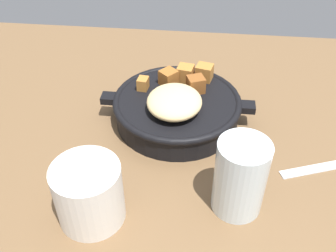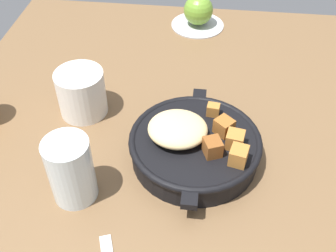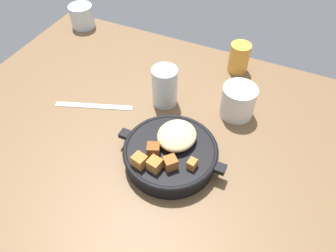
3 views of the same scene
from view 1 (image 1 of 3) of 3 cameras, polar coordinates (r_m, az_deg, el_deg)
name	(u,v)px [view 1 (image 1 of 3)]	position (r cm, az deg, el deg)	size (l,w,h in cm)	color
ground_plane	(207,153)	(62.98, 5.77, -3.97)	(116.04, 82.03, 2.40)	brown
cast_iron_skillet	(177,106)	(65.21, 1.35, 2.93)	(25.99, 21.72, 7.68)	black
water_glass_tall	(240,177)	(50.67, 10.64, -7.46)	(6.80, 6.80, 10.99)	silver
ceramic_mug_white	(89,194)	(50.55, -11.64, -9.79)	(8.79, 8.79, 8.65)	silver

